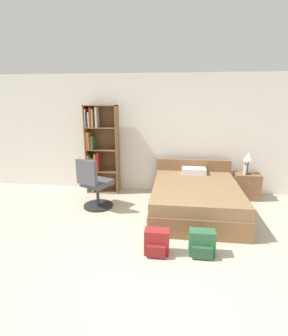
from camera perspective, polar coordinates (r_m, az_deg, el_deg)
name	(u,v)px	position (r m, az deg, el deg)	size (l,w,h in m)	color
ground_plane	(159,284)	(3.34, 3.18, -23.84)	(14.00, 14.00, 0.00)	#BCB29E
wall_back	(170,135)	(5.88, 5.62, 7.24)	(9.00, 0.06, 2.60)	white
bookshelf	(98,148)	(5.91, -9.93, 4.20)	(0.70, 0.33, 1.94)	brown
bed	(195,197)	(5.04, 11.06, -6.30)	(1.58, 2.05, 0.79)	brown
office_chair	(95,186)	(5.12, -10.72, -3.87)	(0.64, 0.70, 1.01)	#232326
nightstand	(246,186)	(6.00, 21.38, -3.64)	(0.52, 0.42, 0.55)	brown
table_lamp	(249,158)	(5.84, 21.82, 2.04)	(0.20, 0.20, 0.45)	#333333
water_bottle	(245,169)	(5.78, 21.13, -0.30)	(0.07, 0.07, 0.24)	silver
backpack_green	(202,244)	(3.79, 12.50, -15.78)	(0.35, 0.25, 0.36)	#2D603D
backpack_red	(157,243)	(3.74, 2.80, -15.93)	(0.34, 0.25, 0.36)	maroon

